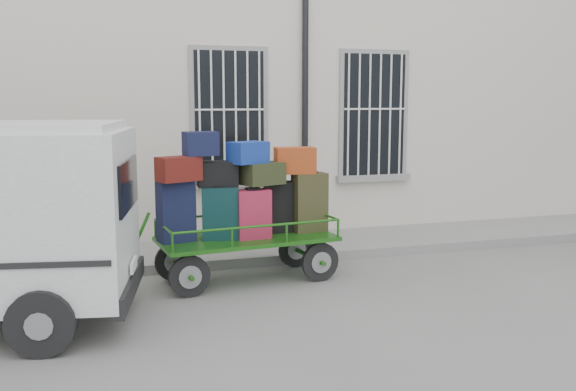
# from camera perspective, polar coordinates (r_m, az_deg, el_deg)

# --- Properties ---
(ground) EXTENTS (80.00, 80.00, 0.00)m
(ground) POSITION_cam_1_polar(r_m,az_deg,el_deg) (8.71, 1.73, -8.39)
(ground) COLOR slate
(ground) RESTS_ON ground
(building) EXTENTS (24.00, 5.15, 6.00)m
(building) POSITION_cam_1_polar(r_m,az_deg,el_deg) (13.66, -5.85, 10.46)
(building) COLOR beige
(building) RESTS_ON ground
(sidewalk) EXTENTS (24.00, 1.70, 0.15)m
(sidewalk) POSITION_cam_1_polar(r_m,az_deg,el_deg) (10.73, -2.10, -4.72)
(sidewalk) COLOR gray
(sidewalk) RESTS_ON ground
(luggage_cart) EXTENTS (2.91, 1.36, 2.11)m
(luggage_cart) POSITION_cam_1_polar(r_m,az_deg,el_deg) (8.92, -3.95, -0.92)
(luggage_cart) COLOR black
(luggage_cart) RESTS_ON ground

